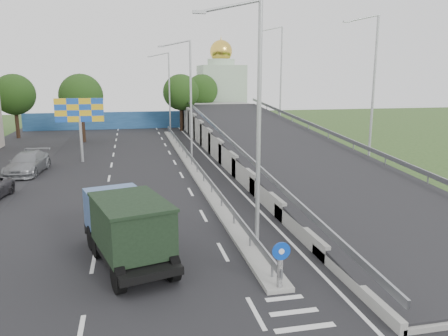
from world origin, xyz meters
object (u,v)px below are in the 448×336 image
object	(u,v)px
lamp_post_near	(254,115)
church	(221,88)
lamp_post_mid	(189,95)
billboard	(79,114)
sign_bollard	(280,265)
parked_car_d	(28,163)
dump_truck	(126,225)
lamp_post_far	(168,88)

from	to	relation	value
lamp_post_near	church	xyz separation A→B (m)	(9.89, 54.00, -0.50)
lamp_post_mid	billboard	bearing A→B (deg)	167.62
sign_bollard	parked_car_d	distance (m)	25.33
dump_truck	church	bearing A→B (deg)	58.95
lamp_post_near	parked_car_d	size ratio (longest dim) A/B	1.78
lamp_post_near	lamp_post_mid	size ratio (longest dim) A/B	1.00
lamp_post_far	parked_car_d	size ratio (longest dim) A/B	1.78
sign_bollard	billboard	bearing A→B (deg)	109.21
sign_bollard	lamp_post_mid	world-z (taller)	lamp_post_mid
billboard	parked_car_d	world-z (taller)	billboard
lamp_post_near	church	bearing A→B (deg)	79.62
lamp_post_mid	billboard	size ratio (longest dim) A/B	1.83
lamp_post_mid	dump_truck	distance (m)	21.15
lamp_post_near	parked_car_d	distance (m)	22.71
lamp_post_far	parked_car_d	bearing A→B (deg)	-120.22
lamp_post_far	church	size ratio (longest dim) A/B	0.73
lamp_post_near	billboard	world-z (taller)	lamp_post_near
sign_bollard	dump_truck	world-z (taller)	dump_truck
lamp_post_mid	parked_car_d	bearing A→B (deg)	-171.67
sign_bollard	church	bearing A→B (deg)	80.19
church	billboard	world-z (taller)	church
sign_bollard	dump_truck	distance (m)	6.40
sign_bollard	dump_truck	xyz separation A→B (m)	(-5.14, 3.79, 0.50)
lamp_post_far	dump_truck	distance (m)	40.61
sign_bollard	lamp_post_far	distance (m)	44.08
lamp_post_mid	billboard	distance (m)	9.47
lamp_post_near	lamp_post_mid	xyz separation A→B (m)	(0.00, 20.00, 0.00)
lamp_post_far	parked_car_d	xyz separation A→B (m)	(-12.73, -21.86, -4.99)
billboard	parked_car_d	xyz separation A→B (m)	(-3.62, -3.86, -3.36)
lamp_post_near	parked_car_d	bearing A→B (deg)	125.07
lamp_post_mid	parked_car_d	distance (m)	13.80
parked_car_d	lamp_post_far	bearing A→B (deg)	66.14
lamp_post_mid	lamp_post_far	world-z (taller)	same
lamp_post_far	billboard	world-z (taller)	lamp_post_far
church	dump_truck	size ratio (longest dim) A/B	2.07
church	dump_truck	world-z (taller)	church
lamp_post_near	lamp_post_far	distance (m)	40.00
sign_bollard	church	world-z (taller)	church
lamp_post_far	billboard	distance (m)	20.24
lamp_post_near	lamp_post_mid	bearing A→B (deg)	90.00
dump_truck	parked_car_d	distance (m)	19.67
sign_bollard	church	distance (m)	58.84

